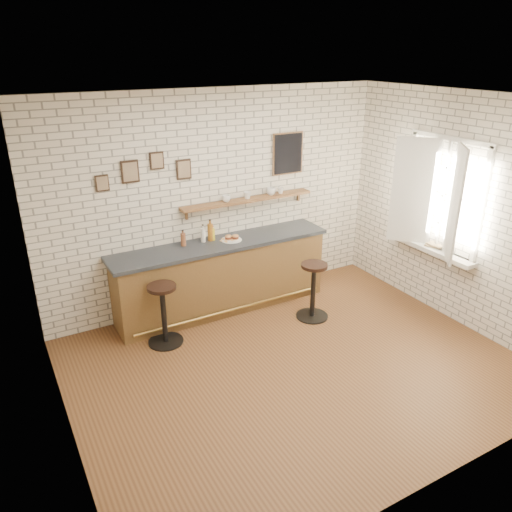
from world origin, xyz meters
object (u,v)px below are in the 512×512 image
object	(u,v)px
bar_stool_left	(164,313)
bar_stool_right	(313,289)
condiment_bottle_yellow	(213,234)
sandwich_plate	(231,240)
book_lower	(432,247)
ciabatta_sandwich	(232,237)
bitters_bottle_amber	(210,232)
bitters_bottle_brown	(183,239)
shelf_cup_a	(226,199)
shelf_cup_c	(271,191)
bar_counter	(222,276)
bitters_bottle_white	(203,235)
book_upper	(432,246)
shelf_cup_b	(247,195)
shelf_cup_d	(281,191)

from	to	relation	value
bar_stool_left	bar_stool_right	bearing A→B (deg)	-10.64
condiment_bottle_yellow	bar_stool_right	bearing A→B (deg)	-43.36
sandwich_plate	book_lower	world-z (taller)	sandwich_plate
ciabatta_sandwich	bar_stool_right	distance (m)	1.32
bitters_bottle_amber	book_lower	bearing A→B (deg)	-30.78
bitters_bottle_brown	shelf_cup_a	distance (m)	0.82
shelf_cup_c	bar_counter	bearing A→B (deg)	114.11
sandwich_plate	bitters_bottle_white	size ratio (longest dim) A/B	1.13
bitters_bottle_amber	shelf_cup_c	bearing A→B (deg)	3.88
bar_stool_left	bar_stool_right	xyz separation A→B (m)	(1.99, -0.37, -0.00)
bitters_bottle_white	book_upper	bearing A→B (deg)	-29.77
bar_counter	shelf_cup_a	distance (m)	1.08
condiment_bottle_yellow	sandwich_plate	bearing A→B (deg)	-30.71
bar_stool_left	shelf_cup_b	distance (m)	2.02
bar_counter	shelf_cup_c	size ratio (longest dim) A/B	23.26
shelf_cup_d	bar_stool_left	bearing A→B (deg)	-162.67
sandwich_plate	bitters_bottle_white	bearing A→B (deg)	160.09
bitters_bottle_brown	shelf_cup_d	size ratio (longest dim) A/B	2.47
shelf_cup_a	shelf_cup_d	distance (m)	0.88
sandwich_plate	bar_stool_left	xyz separation A→B (m)	(-1.18, -0.47, -0.59)
condiment_bottle_yellow	bar_stool_right	xyz separation A→B (m)	(1.03, -0.97, -0.67)
book_upper	bitters_bottle_brown	bearing A→B (deg)	149.11
bar_stool_left	book_upper	bearing A→B (deg)	-15.08
shelf_cup_b	sandwich_plate	bearing A→B (deg)	149.45
bitters_bottle_brown	bitters_bottle_amber	bearing A→B (deg)	0.00
bitters_bottle_amber	shelf_cup_d	world-z (taller)	shelf_cup_d
shelf_cup_a	condiment_bottle_yellow	bearing A→B (deg)	-164.11
bar_counter	bitters_bottle_amber	bearing A→B (deg)	126.11
book_lower	bar_stool_left	bearing A→B (deg)	137.89
bitters_bottle_amber	ciabatta_sandwich	bearing A→B (deg)	-26.47
sandwich_plate	book_upper	distance (m)	2.75
bar_stool_right	shelf_cup_d	world-z (taller)	shelf_cup_d
book_upper	bar_stool_right	bearing A→B (deg)	155.88
ciabatta_sandwich	bar_stool_left	xyz separation A→B (m)	(-1.19, -0.47, -0.63)
shelf_cup_c	book_upper	size ratio (longest dim) A/B	0.57
shelf_cup_b	shelf_cup_c	size ratio (longest dim) A/B	0.80
bar_counter	shelf_cup_b	distance (m)	1.18
ciabatta_sandwich	bitters_bottle_white	distance (m)	0.40
bar_counter	sandwich_plate	bearing A→B (deg)	0.86
bar_stool_right	bar_counter	bearing A→B (deg)	139.02
shelf_cup_b	book_upper	bearing A→B (deg)	-98.39
bar_counter	shelf_cup_c	distance (m)	1.40
bitters_bottle_amber	bar_stool_right	world-z (taller)	bitters_bottle_amber
shelf_cup_a	shelf_cup_c	world-z (taller)	shelf_cup_c
book_lower	bar_stool_right	bearing A→B (deg)	132.40
bitters_bottle_white	shelf_cup_b	world-z (taller)	shelf_cup_b
bitters_bottle_white	bar_stool_left	size ratio (longest dim) A/B	0.31
bitters_bottle_white	bar_stool_left	distance (m)	1.23
bar_stool_right	shelf_cup_c	bearing A→B (deg)	93.42
condiment_bottle_yellow	book_lower	xyz separation A→B (m)	(2.57, -1.55, -0.16)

